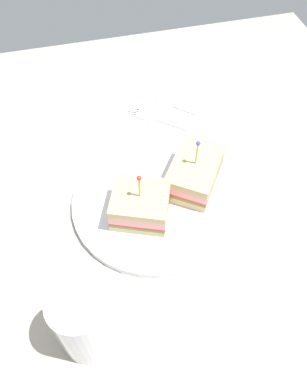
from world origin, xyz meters
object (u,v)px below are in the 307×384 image
object	(u,v)px
fork	(150,117)
knife	(163,102)
sandwich_half_front	(140,205)
plate	(154,202)
sandwich_half_back	(194,173)
drink_glass	(84,323)

from	to	relation	value
fork	knife	bearing A→B (deg)	-45.30
fork	sandwich_half_front	bearing A→B (deg)	162.49
plate	knife	size ratio (longest dim) A/B	2.63
plate	fork	world-z (taller)	plate
sandwich_half_back	plate	bearing A→B (deg)	104.25
drink_glass	fork	world-z (taller)	drink_glass
plate	sandwich_half_front	world-z (taller)	sandwich_half_front
knife	plate	bearing A→B (deg)	161.30
drink_glass	plate	bearing A→B (deg)	-35.46
sandwich_half_back	fork	distance (cm)	18.21
plate	sandwich_half_back	size ratio (longest dim) A/B	2.07
drink_glass	fork	distance (cm)	41.67
sandwich_half_front	drink_glass	distance (cm)	19.21
sandwich_half_front	fork	world-z (taller)	sandwich_half_front
sandwich_half_front	knife	bearing A→B (deg)	-22.37
plate	knife	bearing A→B (deg)	-18.70
sandwich_half_back	fork	world-z (taller)	sandwich_half_back
sandwich_half_front	sandwich_half_back	size ratio (longest dim) A/B	0.84
sandwich_half_front	drink_glass	xyz separation A→B (cm)	(-16.05, 10.39, 1.84)
sandwich_half_front	sandwich_half_back	world-z (taller)	sandwich_half_back
sandwich_half_back	drink_glass	bearing A→B (deg)	134.93
fork	knife	xyz separation A→B (cm)	(3.45, -3.49, 0.00)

